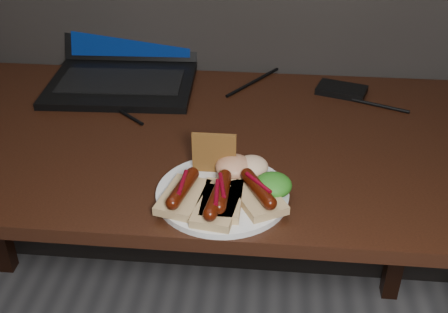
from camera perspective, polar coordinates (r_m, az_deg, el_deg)
desk at (r=1.31m, az=-5.81°, el=-0.99°), size 1.40×0.70×0.75m
laptop at (r=1.52m, az=-10.06°, el=9.62°), size 0.38×0.38×0.25m
hard_drive at (r=1.46m, az=11.86°, el=6.62°), size 0.14×0.11×0.02m
desk_cables at (r=1.40m, az=-5.71°, el=5.81°), size 1.11×0.39×0.01m
plate at (r=1.05m, az=-0.16°, el=-3.82°), size 0.27×0.27×0.01m
bread_sausage_left at (r=1.02m, az=-4.18°, el=-3.73°), size 0.09×0.13×0.04m
bread_sausage_center at (r=1.01m, az=-0.20°, el=-4.05°), size 0.07×0.12×0.04m
bread_sausage_right at (r=1.02m, az=3.47°, el=-3.78°), size 0.12×0.13×0.04m
bread_sausage_extra at (r=0.99m, az=-0.74°, el=-4.77°), size 0.09×0.12×0.04m
crispbread at (r=1.08m, az=-1.01°, el=0.36°), size 0.09×0.01×0.08m
salad_greens at (r=1.04m, az=5.01°, el=-2.90°), size 0.07×0.07×0.04m
salsa_mound at (r=1.08m, az=1.01°, el=-1.03°), size 0.07×0.07×0.04m
coleslaw_mound at (r=1.09m, az=2.85°, el=-1.00°), size 0.06×0.06×0.04m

